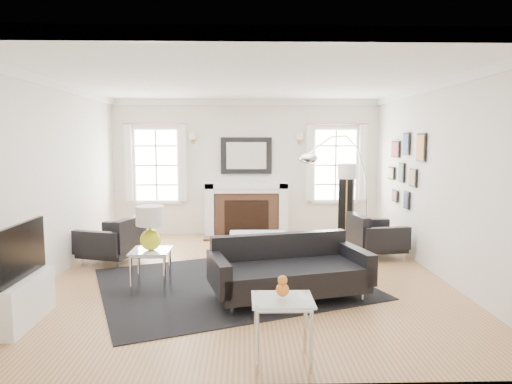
{
  "coord_description": "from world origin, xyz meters",
  "views": [
    {
      "loc": [
        -0.05,
        -6.47,
        1.95
      ],
      "look_at": [
        0.13,
        0.3,
        1.19
      ],
      "focal_mm": 32.0,
      "sensor_mm": 36.0,
      "label": 1
    }
  ],
  "objects_px": {
    "sofa": "(288,271)",
    "armchair_left": "(114,242)",
    "fireplace": "(247,210)",
    "arc_floor_lamp": "(339,188)",
    "armchair_right": "(374,237)",
    "gourd_lamp": "(150,225)",
    "coffee_table": "(258,237)"
  },
  "relations": [
    {
      "from": "sofa",
      "to": "armchair_left",
      "type": "distance_m",
      "value": 3.16
    },
    {
      "from": "fireplace",
      "to": "arc_floor_lamp",
      "type": "relative_size",
      "value": 0.8
    },
    {
      "from": "armchair_right",
      "to": "arc_floor_lamp",
      "type": "xyz_separation_m",
      "value": [
        -0.56,
        0.18,
        0.81
      ]
    },
    {
      "from": "fireplace",
      "to": "armchair_left",
      "type": "relative_size",
      "value": 1.55
    },
    {
      "from": "armchair_left",
      "to": "arc_floor_lamp",
      "type": "bearing_deg",
      "value": 6.82
    },
    {
      "from": "armchair_right",
      "to": "sofa",
      "type": "bearing_deg",
      "value": -129.36
    },
    {
      "from": "armchair_right",
      "to": "gourd_lamp",
      "type": "xyz_separation_m",
      "value": [
        -3.4,
        -1.71,
        0.55
      ]
    },
    {
      "from": "fireplace",
      "to": "sofa",
      "type": "height_order",
      "value": "fireplace"
    },
    {
      "from": "fireplace",
      "to": "coffee_table",
      "type": "bearing_deg",
      "value": -84.84
    },
    {
      "from": "armchair_left",
      "to": "coffee_table",
      "type": "height_order",
      "value": "armchair_left"
    },
    {
      "from": "coffee_table",
      "to": "gourd_lamp",
      "type": "height_order",
      "value": "gourd_lamp"
    },
    {
      "from": "fireplace",
      "to": "armchair_left",
      "type": "bearing_deg",
      "value": -136.76
    },
    {
      "from": "coffee_table",
      "to": "gourd_lamp",
      "type": "bearing_deg",
      "value": -133.26
    },
    {
      "from": "armchair_left",
      "to": "armchair_right",
      "type": "distance_m",
      "value": 4.29
    },
    {
      "from": "sofa",
      "to": "armchair_left",
      "type": "xyz_separation_m",
      "value": [
        -2.64,
        1.74,
        -0.0
      ]
    },
    {
      "from": "armchair_right",
      "to": "gourd_lamp",
      "type": "distance_m",
      "value": 3.84
    },
    {
      "from": "coffee_table",
      "to": "sofa",
      "type": "bearing_deg",
      "value": -80.02
    },
    {
      "from": "armchair_left",
      "to": "gourd_lamp",
      "type": "height_order",
      "value": "gourd_lamp"
    },
    {
      "from": "gourd_lamp",
      "to": "arc_floor_lamp",
      "type": "relative_size",
      "value": 0.27
    },
    {
      "from": "armchair_right",
      "to": "coffee_table",
      "type": "relative_size",
      "value": 1.06
    },
    {
      "from": "sofa",
      "to": "armchair_left",
      "type": "height_order",
      "value": "sofa"
    },
    {
      "from": "fireplace",
      "to": "armchair_right",
      "type": "xyz_separation_m",
      "value": [
        2.14,
        -1.75,
        -0.21
      ]
    },
    {
      "from": "armchair_right",
      "to": "coffee_table",
      "type": "bearing_deg",
      "value": -174.49
    },
    {
      "from": "armchair_left",
      "to": "armchair_right",
      "type": "height_order",
      "value": "armchair_left"
    },
    {
      "from": "fireplace",
      "to": "armchair_left",
      "type": "height_order",
      "value": "fireplace"
    },
    {
      "from": "gourd_lamp",
      "to": "coffee_table",
      "type": "bearing_deg",
      "value": 46.74
    },
    {
      "from": "armchair_left",
      "to": "coffee_table",
      "type": "xyz_separation_m",
      "value": [
        2.32,
        0.08,
        0.04
      ]
    },
    {
      "from": "coffee_table",
      "to": "gourd_lamp",
      "type": "relative_size",
      "value": 1.61
    },
    {
      "from": "armchair_left",
      "to": "gourd_lamp",
      "type": "distance_m",
      "value": 1.78
    },
    {
      "from": "fireplace",
      "to": "armchair_right",
      "type": "distance_m",
      "value": 2.77
    },
    {
      "from": "sofa",
      "to": "armchair_right",
      "type": "xyz_separation_m",
      "value": [
        1.65,
        2.01,
        -0.01
      ]
    },
    {
      "from": "armchair_left",
      "to": "coffee_table",
      "type": "distance_m",
      "value": 2.32
    }
  ]
}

